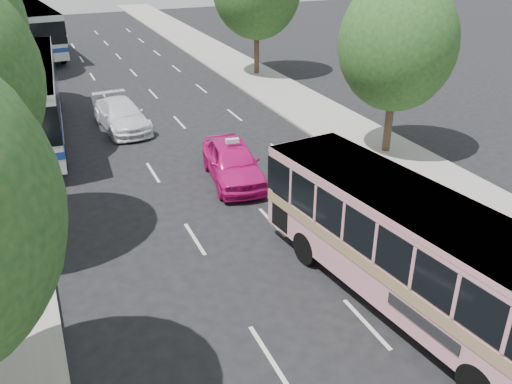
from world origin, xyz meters
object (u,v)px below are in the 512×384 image
pink_taxi (233,162)px  tour_coach_front (27,94)px  tour_coach_rear (32,26)px  white_pickup (122,115)px  pink_bus (410,241)px

pink_taxi → tour_coach_front: size_ratio=0.38×
pink_taxi → tour_coach_rear: bearing=109.5°
tour_coach_front → tour_coach_rear: 21.08m
white_pickup → pink_taxi: bearing=-74.8°
pink_taxi → tour_coach_rear: size_ratio=0.37×
pink_bus → tour_coach_front: (-8.71, 18.00, 0.29)m
pink_bus → white_pickup: pink_bus is taller
pink_taxi → pink_bus: bearing=-73.7°
tour_coach_front → tour_coach_rear: bearing=90.3°
tour_coach_rear → white_pickup: bearing=-88.1°
pink_bus → pink_taxi: size_ratio=2.14×
white_pickup → tour_coach_front: size_ratio=0.39×
white_pickup → tour_coach_rear: tour_coach_rear is taller
pink_taxi → tour_coach_front: bearing=138.7°
pink_taxi → tour_coach_front: 11.28m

